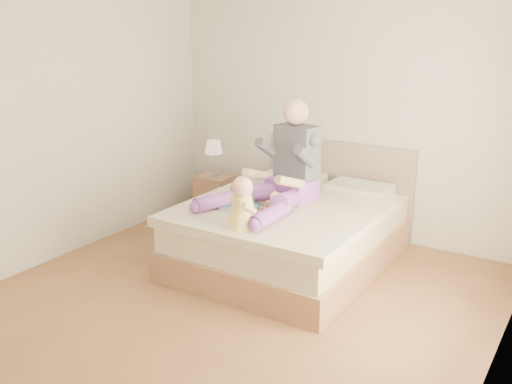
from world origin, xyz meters
The scene contains 7 objects.
room centered at (0.08, 0.01, 1.51)m, with size 4.02×4.22×2.71m.
bed centered at (0.00, 1.08, 0.32)m, with size 1.70×2.18×1.00m.
nightstand centered at (-1.44, 1.76, 0.24)m, with size 0.40×0.36×0.49m.
lamp centered at (-1.45, 1.76, 0.81)m, with size 0.21×0.21×0.42m.
adult centered at (-0.07, 0.97, 0.90)m, with size 0.82×1.24×0.98m.
tray centered at (-0.16, 0.57, 0.64)m, with size 0.52×0.45×0.13m.
baby centered at (0.01, 0.20, 0.79)m, with size 0.34×0.38×0.43m.
Camera 1 is at (2.45, -3.48, 2.24)m, focal length 40.00 mm.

